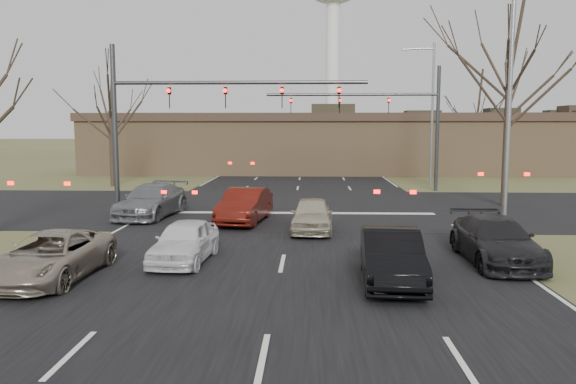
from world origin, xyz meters
The scene contains 18 objects.
ground centered at (0.00, 0.00, 0.00)m, with size 360.00×360.00×0.00m, color #4C4D29.
road_main centered at (0.00, 60.00, 0.01)m, with size 14.00×300.00×0.02m, color black.
road_cross centered at (0.00, 15.00, 0.01)m, with size 200.00×14.00×0.02m, color black.
building centered at (2.00, 38.00, 2.67)m, with size 42.40×10.40×5.30m.
mast_arm_near centered at (-5.23, 13.00, 5.07)m, with size 12.12×0.24×8.00m.
mast_arm_far centered at (6.18, 23.00, 5.02)m, with size 11.12×0.24×8.00m.
streetlight_right_near centered at (8.82, 10.00, 5.59)m, with size 2.34×0.25×10.00m.
streetlight_right_far centered at (9.32, 27.00, 5.59)m, with size 2.34×0.25×10.00m.
tree_right_near centered at (11.00, 16.00, 8.90)m, with size 6.90×6.90×11.50m.
tree_left_far centered at (-13.00, 25.00, 7.34)m, with size 5.70×5.70×9.50m.
tree_right_far centered at (15.00, 35.00, 6.96)m, with size 5.40×5.40×9.00m.
car_silver_suv centered at (-6.19, 1.01, 0.64)m, with size 2.13×4.61×1.28m, color gray.
car_white_sedan centered at (-3.00, 3.13, 0.65)m, with size 1.54×3.82×1.30m, color white.
car_black_hatch centered at (3.00, 1.02, 0.71)m, with size 1.50×4.31×1.42m, color black.
car_charcoal_sedan centered at (6.50, 3.45, 0.69)m, with size 1.93×4.75×1.38m, color black.
car_grey_ahead centered at (-6.48, 11.77, 0.75)m, with size 2.10×5.16×1.50m, color slate.
car_red_ahead centered at (-1.98, 10.29, 0.75)m, with size 1.58×4.52×1.49m, color #4F120B.
car_silver_ahead centered at (0.91, 8.32, 0.68)m, with size 1.60×3.97×1.35m, color #BFB79A.
Camera 1 is at (0.83, -13.61, 4.13)m, focal length 35.00 mm.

